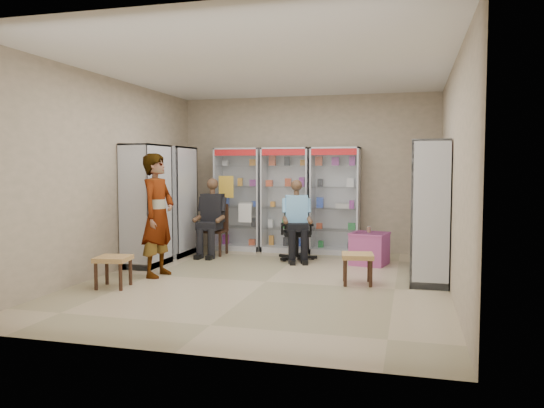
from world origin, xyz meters
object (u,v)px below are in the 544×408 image
(office_chair, at_px, (297,230))
(woven_stool_b, at_px, (113,272))
(wooden_chair, at_px, (214,230))
(pink_trunk, at_px, (369,249))
(standing_man, at_px, (158,215))
(seated_shopkeeper, at_px, (296,223))
(cabinet_right_near, at_px, (429,212))
(woven_stool_a, at_px, (357,269))
(cabinet_back_left, at_px, (239,199))
(cabinet_back_right, at_px, (335,201))
(cabinet_right_far, at_px, (427,207))
(cabinet_left_far, at_px, (175,201))
(cabinet_back_mid, at_px, (286,200))
(cabinet_left_near, at_px, (147,205))

(office_chair, relative_size, woven_stool_b, 2.44)
(wooden_chair, bearing_deg, pink_trunk, -5.30)
(standing_man, bearing_deg, seated_shopkeeper, -38.74)
(pink_trunk, height_order, woven_stool_b, pink_trunk)
(cabinet_right_near, bearing_deg, pink_trunk, 36.38)
(wooden_chair, bearing_deg, woven_stool_a, -32.78)
(woven_stool_b, bearing_deg, seated_shopkeeper, 54.23)
(standing_man, bearing_deg, cabinet_back_left, -3.57)
(wooden_chair, bearing_deg, cabinet_back_right, 18.75)
(cabinet_right_far, relative_size, woven_stool_a, 4.65)
(cabinet_left_far, relative_size, woven_stool_b, 4.69)
(cabinet_back_mid, xyz_separation_m, cabinet_back_right, (0.95, 0.00, 0.00))
(woven_stool_b, bearing_deg, cabinet_left_near, 101.85)
(seated_shopkeeper, bearing_deg, cabinet_right_far, -23.45)
(pink_trunk, distance_m, woven_stool_a, 1.55)
(woven_stool_b, bearing_deg, cabinet_right_far, 30.91)
(cabinet_right_far, height_order, woven_stool_b, cabinet_right_far)
(cabinet_back_right, xyz_separation_m, cabinet_left_far, (-2.83, -0.93, 0.00))
(cabinet_right_near, bearing_deg, cabinet_back_left, 57.72)
(pink_trunk, distance_m, standing_man, 3.52)
(cabinet_back_mid, distance_m, cabinet_right_near, 3.41)
(cabinet_back_right, relative_size, cabinet_right_far, 1.00)
(cabinet_right_far, xyz_separation_m, cabinet_left_near, (-4.46, -0.90, 0.00))
(cabinet_back_left, bearing_deg, cabinet_back_right, 0.00)
(cabinet_left_far, distance_m, pink_trunk, 3.63)
(cabinet_back_mid, relative_size, office_chair, 1.93)
(cabinet_right_far, distance_m, cabinet_left_far, 4.46)
(cabinet_left_near, distance_m, seated_shopkeeper, 2.57)
(office_chair, distance_m, woven_stool_a, 2.12)
(cabinet_left_far, height_order, pink_trunk, cabinet_left_far)
(woven_stool_b, bearing_deg, office_chair, 54.73)
(cabinet_right_near, bearing_deg, cabinet_right_far, 0.00)
(cabinet_left_near, bearing_deg, cabinet_left_far, 180.00)
(cabinet_left_near, bearing_deg, seated_shopkeeper, 116.40)
(pink_trunk, bearing_deg, cabinet_back_right, 125.90)
(cabinet_left_far, bearing_deg, cabinet_right_far, 87.43)
(standing_man, bearing_deg, wooden_chair, 0.77)
(seated_shopkeeper, xyz_separation_m, woven_stool_b, (-1.95, -2.70, -0.45))
(woven_stool_a, xyz_separation_m, standing_man, (-2.94, -0.21, 0.70))
(wooden_chair, bearing_deg, cabinet_back_mid, 31.31)
(cabinet_right_far, bearing_deg, wooden_chair, 83.96)
(cabinet_back_right, bearing_deg, cabinet_back_mid, 180.00)
(cabinet_left_near, xyz_separation_m, woven_stool_a, (3.51, -0.52, -0.79))
(office_chair, height_order, seated_shopkeeper, seated_shopkeeper)
(cabinet_right_near, bearing_deg, office_chair, 57.69)
(wooden_chair, distance_m, woven_stool_b, 2.91)
(wooden_chair, distance_m, pink_trunk, 2.89)
(cabinet_left_near, xyz_separation_m, pink_trunk, (3.55, 1.03, -0.73))
(cabinet_back_mid, bearing_deg, woven_stool_a, -57.48)
(woven_stool_a, relative_size, woven_stool_b, 1.01)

